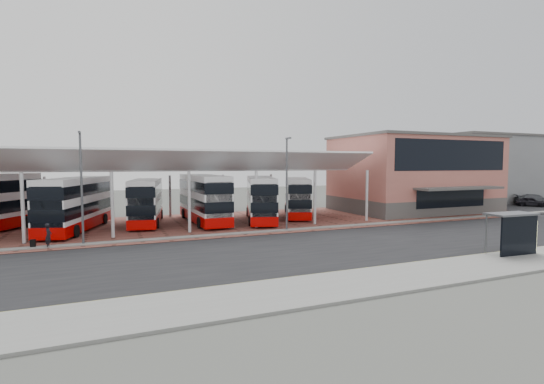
# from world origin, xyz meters

# --- Properties ---
(ground) EXTENTS (140.00, 140.00, 0.00)m
(ground) POSITION_xyz_m (0.00, 0.00, 0.00)
(ground) COLOR #474943
(road) EXTENTS (120.00, 14.00, 0.02)m
(road) POSITION_xyz_m (0.00, -1.00, 0.01)
(road) COLOR black
(road) RESTS_ON ground
(forecourt) EXTENTS (72.00, 16.00, 0.06)m
(forecourt) POSITION_xyz_m (2.00, 13.00, 0.03)
(forecourt) COLOR brown
(forecourt) RESTS_ON ground
(sidewalk) EXTENTS (120.00, 4.00, 0.14)m
(sidewalk) POSITION_xyz_m (0.00, -9.00, 0.07)
(sidewalk) COLOR slate
(sidewalk) RESTS_ON ground
(north_kerb) EXTENTS (120.00, 0.80, 0.14)m
(north_kerb) POSITION_xyz_m (0.00, 6.20, 0.07)
(north_kerb) COLOR slate
(north_kerb) RESTS_ON ground
(yellow_line_near) EXTENTS (120.00, 0.12, 0.01)m
(yellow_line_near) POSITION_xyz_m (0.00, -7.00, 0.03)
(yellow_line_near) COLOR gold
(yellow_line_near) RESTS_ON road
(yellow_line_far) EXTENTS (120.00, 0.12, 0.01)m
(yellow_line_far) POSITION_xyz_m (0.00, -6.70, 0.03)
(yellow_line_far) COLOR gold
(yellow_line_far) RESTS_ON road
(canopy) EXTENTS (37.00, 11.63, 7.07)m
(canopy) POSITION_xyz_m (-6.00, 13.94, 5.80)
(canopy) COLOR silver
(canopy) RESTS_ON ground
(terminal) EXTENTS (18.40, 14.40, 9.25)m
(terminal) POSITION_xyz_m (23.00, 13.92, 4.66)
(terminal) COLOR #514F4C
(terminal) RESTS_ON ground
(warehouse) EXTENTS (30.50, 20.50, 10.25)m
(warehouse) POSITION_xyz_m (48.00, 24.00, 5.15)
(warehouse) COLOR slate
(warehouse) RESTS_ON ground
(lamp_west) EXTENTS (0.16, 0.90, 8.07)m
(lamp_west) POSITION_xyz_m (-14.00, 6.27, 4.36)
(lamp_west) COLOR #505257
(lamp_west) RESTS_ON ground
(lamp_east) EXTENTS (0.16, 0.90, 8.07)m
(lamp_east) POSITION_xyz_m (2.00, 6.27, 4.36)
(lamp_east) COLOR #505257
(lamp_east) RESTS_ON ground
(bus_1) EXTENTS (5.64, 11.37, 4.58)m
(bus_1) POSITION_xyz_m (-14.88, 13.23, 2.33)
(bus_1) COLOR white
(bus_1) RESTS_ON forecourt
(bus_2) EXTENTS (4.18, 10.67, 4.29)m
(bus_2) POSITION_xyz_m (-8.87, 15.08, 2.19)
(bus_2) COLOR white
(bus_2) RESTS_ON forecourt
(bus_3) EXTENTS (2.98, 11.38, 4.68)m
(bus_3) POSITION_xyz_m (-3.57, 13.81, 2.38)
(bus_3) COLOR white
(bus_3) RESTS_ON forecourt
(bus_4) EXTENTS (5.57, 11.01, 4.43)m
(bus_4) POSITION_xyz_m (2.04, 12.68, 2.26)
(bus_4) COLOR white
(bus_4) RESTS_ON forecourt
(bus_5) EXTENTS (6.15, 10.29, 4.20)m
(bus_5) POSITION_xyz_m (7.10, 14.54, 2.15)
(bus_5) COLOR white
(bus_5) RESTS_ON forecourt
(pedestrian) EXTENTS (0.47, 0.66, 1.70)m
(pedestrian) POSITION_xyz_m (-16.13, 6.00, 0.91)
(pedestrian) COLOR black
(pedestrian) RESTS_ON forecourt
(suitcase) EXTENTS (0.34, 0.24, 0.59)m
(suitcase) POSITION_xyz_m (-17.13, 6.33, 0.35)
(suitcase) COLOR black
(suitcase) RESTS_ON forecourt
(carpark_car_a) EXTENTS (3.34, 3.85, 1.25)m
(carpark_car_a) POSITION_xyz_m (40.95, 11.11, 0.71)
(carpark_car_a) COLOR black
(carpark_car_a) RESTS_ON carpark_surface
(carpark_car_b) EXTENTS (5.41, 4.88, 1.51)m
(carpark_car_b) POSITION_xyz_m (43.08, 11.85, 0.84)
(carpark_car_b) COLOR #484A50
(carpark_car_b) RESTS_ON carpark_surface
(bus_shelter) EXTENTS (3.29, 1.64, 2.57)m
(bus_shelter) POSITION_xyz_m (11.44, -7.91, 1.74)
(bus_shelter) COLOR black
(bus_shelter) RESTS_ON sidewalk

